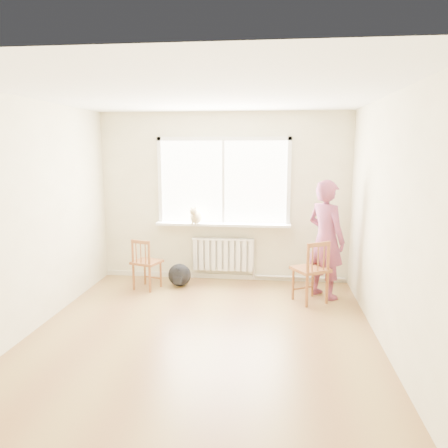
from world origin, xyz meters
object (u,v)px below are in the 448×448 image
(chair_right, at_px, (312,272))
(backpack, at_px, (180,275))
(cat, at_px, (196,216))
(person, at_px, (326,239))
(chair_left, at_px, (145,264))

(chair_right, height_order, backpack, chair_right)
(chair_right, relative_size, cat, 2.03)
(chair_right, xyz_separation_m, person, (0.20, 0.28, 0.40))
(chair_right, bearing_deg, cat, -55.42)
(chair_left, xyz_separation_m, person, (2.68, -0.04, 0.45))
(chair_left, distance_m, chair_right, 2.50)
(chair_left, distance_m, backpack, 0.57)
(cat, height_order, backpack, cat)
(cat, bearing_deg, backpack, -119.80)
(chair_right, bearing_deg, backpack, -45.63)
(chair_right, distance_m, backpack, 2.08)
(person, xyz_separation_m, cat, (-1.97, 0.53, 0.22))
(chair_right, relative_size, backpack, 2.48)
(chair_right, distance_m, cat, 2.05)
(chair_left, distance_m, cat, 1.09)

